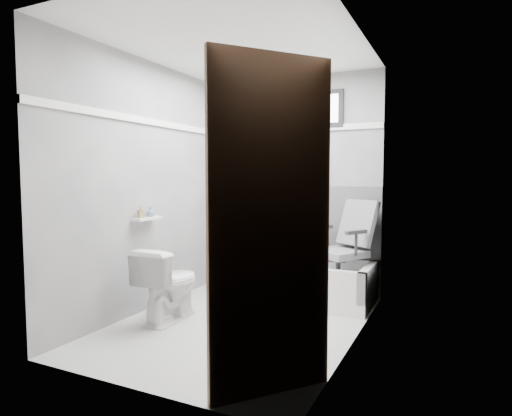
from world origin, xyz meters
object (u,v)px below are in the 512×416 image
Objects in this scene: office_chair at (338,246)px; toilet at (169,284)px; bathtub at (299,280)px; door at (293,236)px; soap_bottle_b at (151,212)px; soap_bottle_a at (141,212)px.

toilet is (-1.25, -1.15, -0.26)m from office_chair.
bathtub is 2.24× the size of toilet.
office_chair is 1.41× the size of toilet.
office_chair is 1.72m from toilet.
bathtub is at bearing -141.53° from office_chair.
door is 20.46× the size of soap_bottle_b.
door is at bearing -71.25° from bathtub.
door reaches higher than soap_bottle_b.
soap_bottle_a is (-0.32, 0.02, 0.64)m from toilet.
door is at bearing -30.31° from soap_bottle_a.
door reaches higher than toilet.
door reaches higher than office_chair.
soap_bottle_b is (-1.92, 1.26, -0.04)m from door.
toilet is at bearing -105.95° from office_chair.
soap_bottle_a is at bearing -137.09° from bathtub.
door is 2.22m from soap_bottle_a.
toilet is (-0.85, -1.10, 0.12)m from bathtub.
office_chair is at bearing -138.01° from toilet.
bathtub is 2.46m from door.
soap_bottle_a is 0.14m from soap_bottle_b.
door is 2.30m from soap_bottle_b.
toilet is 6.04× the size of soap_bottle_a.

